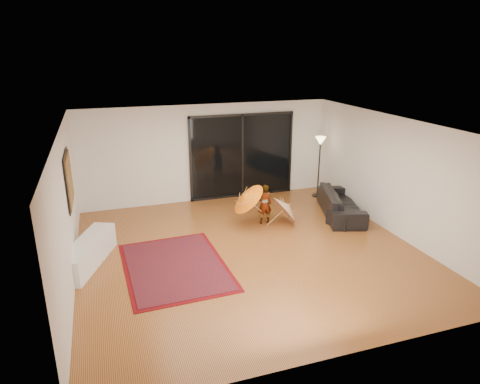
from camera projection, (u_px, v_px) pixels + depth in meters
name	position (u px, v px, depth m)	size (l,w,h in m)	color
floor	(249.00, 251.00, 9.15)	(7.00, 7.00, 0.00)	#AD622F
ceiling	(250.00, 126.00, 8.28)	(7.00, 7.00, 0.00)	white
wall_back	(208.00, 153.00, 11.86)	(7.00, 7.00, 0.00)	silver
wall_front	(340.00, 273.00, 5.57)	(7.00, 7.00, 0.00)	silver
wall_left	(66.00, 211.00, 7.67)	(7.00, 7.00, 0.00)	silver
wall_right	(394.00, 176.00, 9.76)	(7.00, 7.00, 0.00)	silver
sliding_door	(242.00, 156.00, 12.18)	(3.06, 0.07, 2.40)	black
painting	(69.00, 180.00, 8.49)	(0.04, 1.28, 1.08)	black
media_console	(88.00, 253.00, 8.53)	(0.46, 1.85, 0.51)	white
speaker	(89.00, 262.00, 8.39)	(0.25, 0.25, 0.28)	#424244
persian_rug	(175.00, 266.00, 8.50)	(2.03, 2.78, 0.02)	#5C070C
sofa	(341.00, 203.00, 11.04)	(2.18, 0.85, 0.64)	black
ottoman	(344.00, 218.00, 10.43)	(0.63, 0.63, 0.36)	black
floor_lamp	(320.00, 150.00, 12.11)	(0.30, 0.30, 1.75)	black
child	(264.00, 204.00, 10.44)	(0.37, 0.24, 1.00)	#999999
parasol_orange	(244.00, 198.00, 10.16)	(0.75, 0.87, 0.89)	orange
parasol_white	(289.00, 203.00, 10.49)	(0.67, 0.84, 0.94)	silver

